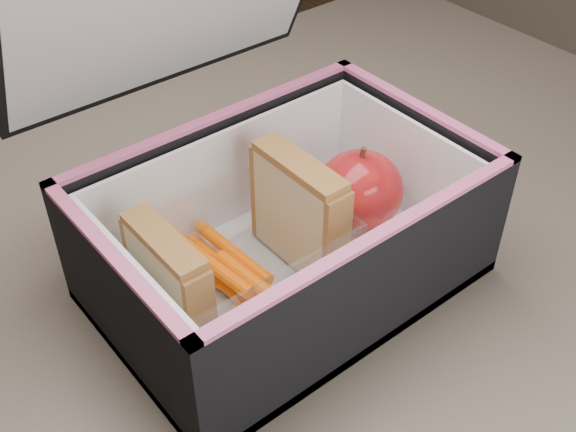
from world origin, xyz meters
The scene contains 8 objects.
kitchen_table centered at (0.00, 0.00, 0.66)m, with size 1.20×0.80×0.75m.
lunch_bag centered at (0.03, -0.02, 0.82)m, with size 0.31×0.30×0.30m.
plastic_tub centered at (-0.02, -0.02, 0.80)m, with size 0.17×0.12×0.07m, color white, non-canonical shape.
sandwich_left centered at (-0.08, -0.02, 0.81)m, with size 0.02×0.08×0.09m.
sandwich_right centered at (0.05, -0.02, 0.82)m, with size 0.03×0.09×0.10m.
carrot_sticks centered at (-0.02, -0.02, 0.78)m, with size 0.05×0.15×0.03m.
paper_napkin centered at (0.11, -0.02, 0.77)m, with size 0.07×0.08×0.01m, color white.
red_apple centered at (0.12, -0.02, 0.81)m, with size 0.09×0.09×0.08m.
Camera 1 is at (-0.25, -0.38, 1.20)m, focal length 45.00 mm.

